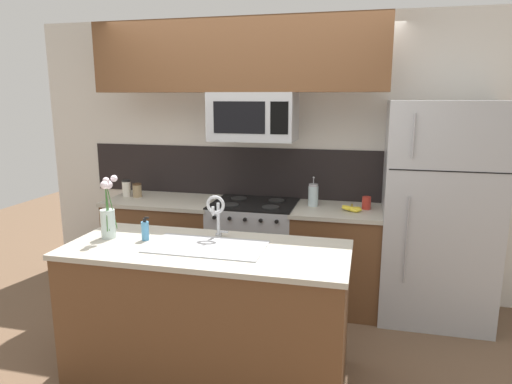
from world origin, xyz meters
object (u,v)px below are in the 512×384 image
storage_jar_tall (127,188)px  coffee_tin (366,203)px  sink_faucet (216,210)px  flower_vase (108,218)px  storage_jar_medium (137,190)px  french_press (313,195)px  dish_soap_bottle (145,230)px  stove_range (254,251)px  microwave (253,117)px  banana_bunch (352,209)px  refrigerator (438,213)px

storage_jar_tall → coffee_tin: storage_jar_tall is taller
coffee_tin → sink_faucet: size_ratio=0.36×
flower_vase → storage_jar_tall: bearing=114.4°
storage_jar_tall → coffee_tin: (2.30, 0.02, -0.03)m
sink_faucet → storage_jar_medium: bearing=137.7°
coffee_tin → flower_vase: (-1.73, -1.27, 0.09)m
storage_jar_tall → french_press: french_press is taller
coffee_tin → flower_vase: bearing=-143.7°
dish_soap_bottle → flower_vase: flower_vase is taller
storage_jar_tall → sink_faucet: 1.69m
stove_range → french_press: size_ratio=3.48×
flower_vase → microwave: bearing=58.6°
banana_bunch → microwave: bearing=177.5°
coffee_tin → french_press: bearing=178.8°
storage_jar_medium → french_press: (1.71, 0.04, 0.03)m
banana_bunch → coffee_tin: bearing=42.5°
stove_range → dish_soap_bottle: 1.39m
microwave → banana_bunch: 1.17m
stove_range → storage_jar_tall: size_ratio=5.76×
stove_range → storage_jar_medium: size_ratio=7.02×
storage_jar_medium → flower_vase: flower_vase is taller
microwave → banana_bunch: bearing=-2.5°
banana_bunch → coffee_tin: coffee_tin is taller
storage_jar_tall → flower_vase: (0.57, -1.26, 0.06)m
microwave → french_press: bearing=8.7°
microwave → banana_bunch: (0.88, -0.04, -0.77)m
flower_vase → sink_faucet: bearing=13.6°
sink_faucet → stove_range: bearing=89.6°
stove_range → dish_soap_bottle: size_ratio=5.64×
storage_jar_medium → sink_faucet: sink_faucet is taller
coffee_tin → dish_soap_bottle: bearing=-139.2°
stove_range → banana_bunch: size_ratio=4.87×
french_press → coffee_tin: french_press is taller
storage_jar_medium → french_press: 1.71m
coffee_tin → storage_jar_tall: bearing=-179.6°
stove_range → sink_faucet: size_ratio=3.04×
stove_range → sink_faucet: sink_faucet is taller
banana_bunch → flower_vase: 1.99m
french_press → coffee_tin: (0.47, -0.01, -0.04)m
french_press → microwave: bearing=-171.3°
storage_jar_tall → french_press: 1.83m
refrigerator → storage_jar_tall: refrigerator is taller
banana_bunch → french_press: bearing=160.9°
dish_soap_bottle → coffee_tin: bearing=40.8°
storage_jar_medium → dish_soap_bottle: bearing=-59.8°
microwave → dish_soap_bottle: (-0.46, -1.19, -0.72)m
storage_jar_tall → stove_range: bearing=-1.5°
sink_faucet → flower_vase: 0.75m
microwave → dish_soap_bottle: microwave is taller
stove_range → french_press: (0.53, 0.06, 0.55)m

